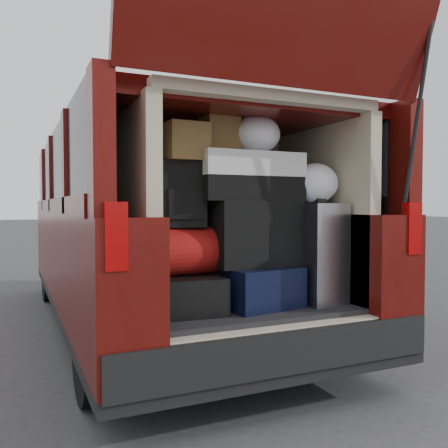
{
  "coord_description": "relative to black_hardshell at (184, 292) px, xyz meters",
  "views": [
    {
      "loc": [
        -1.27,
        -2.4,
        1.15
      ],
      "look_at": [
        -0.1,
        0.2,
        1.04
      ],
      "focal_mm": 38.0,
      "sensor_mm": 36.0,
      "label": 1
    }
  ],
  "objects": [
    {
      "name": "plastic_bag_right",
      "position": [
        0.83,
        -0.09,
        0.64
      ],
      "size": [
        0.3,
        0.28,
        0.25
      ],
      "primitive_type": "ellipsoid",
      "rotation": [
        0.0,
        0.0,
        0.03
      ],
      "color": "white",
      "rests_on": "silver_roller"
    },
    {
      "name": "silver_roller",
      "position": [
        0.82,
        -0.09,
        0.2
      ],
      "size": [
        0.29,
        0.43,
        0.62
      ],
      "primitive_type": "cube",
      "rotation": [
        0.0,
        0.0,
        0.08
      ],
      "color": "silver",
      "rests_on": "load_floor"
    },
    {
      "name": "backpack",
      "position": [
        -0.02,
        -0.01,
        0.56
      ],
      "size": [
        0.28,
        0.18,
        0.38
      ],
      "primitive_type": "cube",
      "rotation": [
        0.0,
        0.0,
        -0.08
      ],
      "color": "black",
      "rests_on": "red_duffel"
    },
    {
      "name": "minivan",
      "position": [
        0.37,
        1.69,
        0.26
      ],
      "size": [
        1.9,
        5.35,
        2.77
      ],
      "color": "black",
      "rests_on": "ground"
    },
    {
      "name": "black_soft_case",
      "position": [
        0.43,
        -0.02,
        0.33
      ],
      "size": [
        0.56,
        0.35,
        0.39
      ],
      "primitive_type": "cube",
      "rotation": [
        0.0,
        0.0,
        0.05
      ],
      "color": "black",
      "rests_on": "navy_hardshell"
    },
    {
      "name": "plastic_bag_center",
      "position": [
        0.48,
        0.02,
        0.94
      ],
      "size": [
        0.33,
        0.31,
        0.24
      ],
      "primitive_type": "ellipsoid",
      "rotation": [
        0.0,
        0.0,
        -0.12
      ],
      "color": "white",
      "rests_on": "twotone_duffel"
    },
    {
      "name": "red_duffel",
      "position": [
        0.04,
        -0.01,
        0.24
      ],
      "size": [
        0.45,
        0.33,
        0.27
      ],
      "primitive_type": "cube",
      "rotation": [
        0.0,
        0.0,
        0.14
      ],
      "color": "maroon",
      "rests_on": "black_hardshell"
    },
    {
      "name": "twotone_duffel",
      "position": [
        0.4,
        -0.0,
        0.67
      ],
      "size": [
        0.65,
        0.34,
        0.29
      ],
      "primitive_type": "cube",
      "rotation": [
        0.0,
        0.0,
        0.01
      ],
      "color": "silver",
      "rests_on": "black_soft_case"
    },
    {
      "name": "load_floor",
      "position": [
        0.37,
        0.11,
        -0.38
      ],
      "size": [
        1.24,
        1.05,
        0.55
      ],
      "primitive_type": "cube",
      "color": "black",
      "rests_on": "ground"
    },
    {
      "name": "grocery_sack_lower",
      "position": [
        0.0,
        -0.03,
        0.86
      ],
      "size": [
        0.24,
        0.2,
        0.21
      ],
      "primitive_type": "cube",
      "rotation": [
        0.0,
        0.0,
        0.05
      ],
      "color": "brown",
      "rests_on": "backpack"
    },
    {
      "name": "grocery_sack_upper",
      "position": [
        0.25,
        0.06,
        0.92
      ],
      "size": [
        0.22,
        0.19,
        0.21
      ],
      "primitive_type": "cube",
      "rotation": [
        0.0,
        0.0,
        0.07
      ],
      "color": "brown",
      "rests_on": "twotone_duffel"
    },
    {
      "name": "black_hardshell",
      "position": [
        0.0,
        0.0,
        0.0
      ],
      "size": [
        0.42,
        0.55,
        0.21
      ],
      "primitive_type": "cube",
      "rotation": [
        0.0,
        0.0,
        -0.08
      ],
      "color": "black",
      "rests_on": "load_floor"
    },
    {
      "name": "ground",
      "position": [
        0.37,
        -0.17,
        -0.65
      ],
      "size": [
        80.0,
        80.0,
        0.0
      ],
      "primitive_type": "plane",
      "color": "#333335",
      "rests_on": "ground"
    },
    {
      "name": "navy_hardshell",
      "position": [
        0.42,
        -0.01,
        0.02
      ],
      "size": [
        0.53,
        0.62,
        0.24
      ],
      "primitive_type": "cube",
      "rotation": [
        0.0,
        0.0,
        0.16
      ],
      "color": "black",
      "rests_on": "load_floor"
    }
  ]
}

